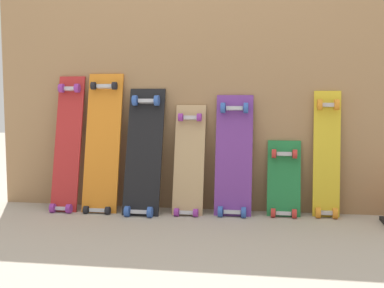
{
  "coord_description": "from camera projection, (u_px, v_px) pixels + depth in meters",
  "views": [
    {
      "loc": [
        0.49,
        -3.18,
        0.76
      ],
      "look_at": [
        0.0,
        -0.07,
        0.45
      ],
      "focal_mm": 46.59,
      "sensor_mm": 36.0,
      "label": 1
    }
  ],
  "objects": [
    {
      "name": "skateboard_green",
      "position": [
        284.0,
        184.0,
        3.14
      ],
      "size": [
        0.21,
        0.19,
        0.54
      ],
      "color": "#1E7238",
      "rests_on": "ground"
    },
    {
      "name": "skateboard_black",
      "position": [
        144.0,
        156.0,
        3.2
      ],
      "size": [
        0.24,
        0.32,
        0.87
      ],
      "color": "black",
      "rests_on": "ground"
    },
    {
      "name": "skateboard_purple",
      "position": [
        234.0,
        160.0,
        3.16
      ],
      "size": [
        0.23,
        0.23,
        0.82
      ],
      "color": "#6B338C",
      "rests_on": "ground"
    },
    {
      "name": "skateboard_red",
      "position": [
        67.0,
        148.0,
        3.3
      ],
      "size": [
        0.18,
        0.28,
        0.95
      ],
      "color": "#B22626",
      "rests_on": "ground"
    },
    {
      "name": "skateboard_orange",
      "position": [
        102.0,
        148.0,
        3.26
      ],
      "size": [
        0.23,
        0.27,
        0.97
      ],
      "color": "orange",
      "rests_on": "ground"
    },
    {
      "name": "ground_plane",
      "position": [
        194.0,
        210.0,
        3.28
      ],
      "size": [
        12.0,
        12.0,
        0.0
      ],
      "primitive_type": "plane",
      "color": "#A89E8E"
    },
    {
      "name": "skateboard_yellow",
      "position": [
        327.0,
        159.0,
        3.1
      ],
      "size": [
        0.16,
        0.16,
        0.85
      ],
      "color": "gold",
      "rests_on": "ground"
    },
    {
      "name": "plywood_wall_panel",
      "position": [
        195.0,
        86.0,
        3.27
      ],
      "size": [
        2.7,
        0.04,
        1.63
      ],
      "primitive_type": "cube",
      "color": "#99724C",
      "rests_on": "ground"
    },
    {
      "name": "skateboard_natural",
      "position": [
        189.0,
        165.0,
        3.19
      ],
      "size": [
        0.2,
        0.25,
        0.77
      ],
      "color": "tan",
      "rests_on": "ground"
    }
  ]
}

